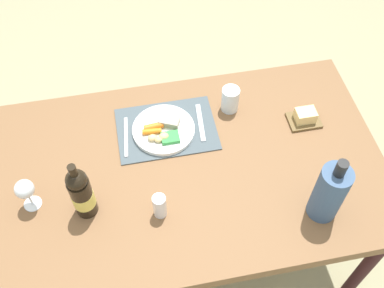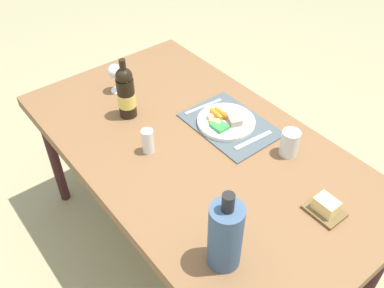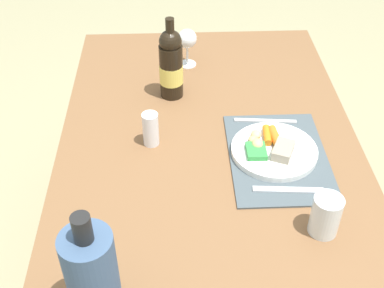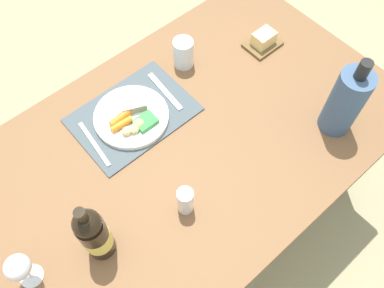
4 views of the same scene
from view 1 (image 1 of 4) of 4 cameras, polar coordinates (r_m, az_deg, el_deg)
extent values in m
plane|color=#9A936D|center=(2.36, -1.30, -12.35)|extent=(8.00, 8.00, 0.00)
cube|color=brown|center=(1.77, -1.71, -3.56)|extent=(1.59, 0.91, 0.05)
cylinder|color=#371A1C|center=(2.42, 14.01, 2.42)|extent=(0.05, 0.05, 0.65)
cylinder|color=#371A1C|center=(2.34, -20.98, -3.00)|extent=(0.05, 0.05, 0.65)
cylinder|color=#371A1C|center=(2.10, 21.03, -13.98)|extent=(0.05, 0.05, 0.65)
cube|color=#465157|center=(1.85, -3.20, 1.89)|extent=(0.40, 0.28, 0.01)
cylinder|color=white|center=(1.83, -3.58, 1.80)|extent=(0.25, 0.25, 0.02)
cube|color=gray|center=(1.83, -2.74, 2.86)|extent=(0.10, 0.08, 0.03)
cylinder|color=orange|center=(1.82, -4.82, 2.20)|extent=(0.08, 0.03, 0.03)
cylinder|color=orange|center=(1.81, -5.03, 1.59)|extent=(0.08, 0.03, 0.02)
ellipsoid|color=#CCC376|center=(1.79, -3.56, 0.96)|extent=(0.04, 0.03, 0.03)
ellipsoid|color=tan|center=(1.78, -4.19, 0.54)|extent=(0.03, 0.03, 0.02)
ellipsoid|color=#D6BA7A|center=(1.79, -4.96, 0.78)|extent=(0.04, 0.03, 0.02)
cube|color=green|center=(1.79, -2.73, 0.82)|extent=(0.07, 0.06, 0.02)
cube|color=silver|center=(1.86, 1.07, 2.71)|extent=(0.03, 0.19, 0.00)
cube|color=silver|center=(1.84, -8.25, 0.90)|extent=(0.03, 0.20, 0.00)
cylinder|color=black|center=(1.62, -13.50, -6.43)|extent=(0.08, 0.08, 0.19)
sphere|color=black|center=(1.52, -14.29, -4.38)|extent=(0.07, 0.07, 0.07)
cylinder|color=black|center=(1.49, -14.61, -3.54)|extent=(0.03, 0.03, 0.07)
cylinder|color=#ECD55D|center=(1.62, -13.44, -6.59)|extent=(0.08, 0.08, 0.06)
cube|color=brown|center=(1.93, 13.81, 2.90)|extent=(0.13, 0.10, 0.01)
cube|color=#F6D383|center=(1.90, 13.99, 3.49)|extent=(0.08, 0.06, 0.05)
cylinder|color=#3D5778|center=(1.61, 16.76, -5.92)|extent=(0.11, 0.11, 0.25)
cylinder|color=black|center=(1.49, 18.15, -2.94)|extent=(0.04, 0.04, 0.06)
cylinder|color=white|center=(1.76, -19.27, -7.08)|extent=(0.06, 0.06, 0.00)
cylinder|color=white|center=(1.73, -19.61, -6.46)|extent=(0.01, 0.01, 0.07)
sphere|color=white|center=(1.67, -20.23, -5.32)|extent=(0.07, 0.07, 0.07)
cylinder|color=silver|center=(1.89, 4.80, 5.59)|extent=(0.07, 0.07, 0.11)
cylinder|color=silver|center=(1.90, 4.75, 5.15)|extent=(0.07, 0.07, 0.06)
cylinder|color=white|center=(1.60, -4.07, -7.73)|extent=(0.05, 0.05, 0.11)
camera|label=2|loc=(1.17, 68.12, 4.56)|focal=39.62mm
camera|label=3|loc=(1.54, 45.16, 21.33)|focal=47.09mm
camera|label=4|loc=(0.58, -33.13, 10.71)|focal=37.72mm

